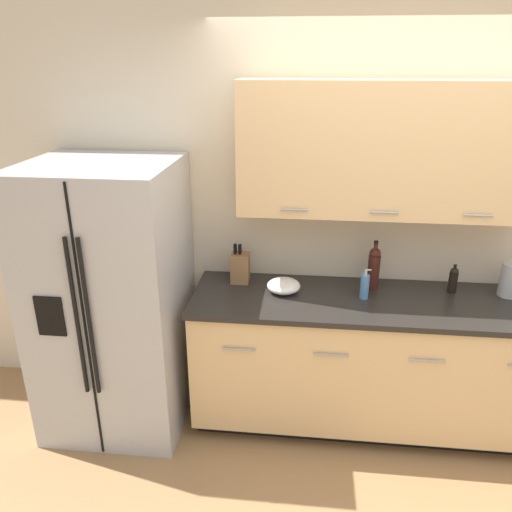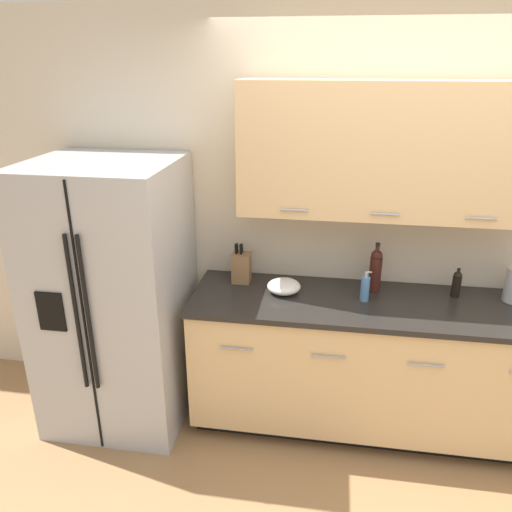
{
  "view_description": "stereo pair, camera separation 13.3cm",
  "coord_description": "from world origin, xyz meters",
  "px_view_note": "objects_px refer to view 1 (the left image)",
  "views": [
    {
      "loc": [
        -0.62,
        -1.95,
        2.28
      ],
      "look_at": [
        -0.93,
        0.84,
        1.16
      ],
      "focal_mm": 35.0,
      "sensor_mm": 36.0,
      "label": 1
    },
    {
      "loc": [
        -0.49,
        -1.93,
        2.28
      ],
      "look_at": [
        -0.93,
        0.84,
        1.16
      ],
      "focal_mm": 35.0,
      "sensor_mm": 36.0,
      "label": 2
    }
  ],
  "objects_px": {
    "refrigerator": "(113,299)",
    "knife_block": "(240,267)",
    "oil_bottle": "(453,279)",
    "mixing_bowl": "(284,286)",
    "wine_bottle": "(374,267)",
    "steel_canister": "(510,280)",
    "soap_dispenser": "(365,286)"
  },
  "relations": [
    {
      "from": "wine_bottle",
      "to": "soap_dispenser",
      "type": "xyz_separation_m",
      "value": [
        -0.07,
        -0.15,
        -0.07
      ]
    },
    {
      "from": "oil_bottle",
      "to": "steel_canister",
      "type": "relative_size",
      "value": 0.82
    },
    {
      "from": "refrigerator",
      "to": "wine_bottle",
      "type": "height_order",
      "value": "refrigerator"
    },
    {
      "from": "knife_block",
      "to": "oil_bottle",
      "type": "bearing_deg",
      "value": -0.46
    },
    {
      "from": "mixing_bowl",
      "to": "knife_block",
      "type": "bearing_deg",
      "value": 157.63
    },
    {
      "from": "refrigerator",
      "to": "soap_dispenser",
      "type": "height_order",
      "value": "refrigerator"
    },
    {
      "from": "steel_canister",
      "to": "wine_bottle",
      "type": "bearing_deg",
      "value": 178.75
    },
    {
      "from": "oil_bottle",
      "to": "knife_block",
      "type": "bearing_deg",
      "value": 179.54
    },
    {
      "from": "steel_canister",
      "to": "soap_dispenser",
      "type": "bearing_deg",
      "value": -171.55
    },
    {
      "from": "knife_block",
      "to": "soap_dispenser",
      "type": "xyz_separation_m",
      "value": [
        0.78,
        -0.15,
        -0.02
      ]
    },
    {
      "from": "knife_block",
      "to": "oil_bottle",
      "type": "height_order",
      "value": "knife_block"
    },
    {
      "from": "knife_block",
      "to": "mixing_bowl",
      "type": "bearing_deg",
      "value": -22.37
    },
    {
      "from": "oil_bottle",
      "to": "mixing_bowl",
      "type": "xyz_separation_m",
      "value": [
        -1.05,
        -0.11,
        -0.05
      ]
    },
    {
      "from": "wine_bottle",
      "to": "oil_bottle",
      "type": "relative_size",
      "value": 1.71
    },
    {
      "from": "steel_canister",
      "to": "mixing_bowl",
      "type": "height_order",
      "value": "steel_canister"
    },
    {
      "from": "wine_bottle",
      "to": "soap_dispenser",
      "type": "bearing_deg",
      "value": -113.67
    },
    {
      "from": "soap_dispenser",
      "to": "refrigerator",
      "type": "bearing_deg",
      "value": -176.48
    },
    {
      "from": "refrigerator",
      "to": "oil_bottle",
      "type": "distance_m",
      "value": 2.13
    },
    {
      "from": "refrigerator",
      "to": "steel_canister",
      "type": "height_order",
      "value": "refrigerator"
    },
    {
      "from": "refrigerator",
      "to": "knife_block",
      "type": "relative_size",
      "value": 6.43
    },
    {
      "from": "wine_bottle",
      "to": "oil_bottle",
      "type": "height_order",
      "value": "wine_bottle"
    },
    {
      "from": "refrigerator",
      "to": "knife_block",
      "type": "xyz_separation_m",
      "value": [
        0.78,
        0.25,
        0.15
      ]
    },
    {
      "from": "oil_bottle",
      "to": "steel_canister",
      "type": "distance_m",
      "value": 0.33
    },
    {
      "from": "soap_dispenser",
      "to": "mixing_bowl",
      "type": "distance_m",
      "value": 0.5
    },
    {
      "from": "wine_bottle",
      "to": "oil_bottle",
      "type": "bearing_deg",
      "value": -0.79
    },
    {
      "from": "soap_dispenser",
      "to": "oil_bottle",
      "type": "relative_size",
      "value": 1.03
    },
    {
      "from": "steel_canister",
      "to": "mixing_bowl",
      "type": "xyz_separation_m",
      "value": [
        -1.38,
        -0.1,
        -0.07
      ]
    },
    {
      "from": "mixing_bowl",
      "to": "wine_bottle",
      "type": "bearing_deg",
      "value": 11.72
    },
    {
      "from": "knife_block",
      "to": "soap_dispenser",
      "type": "distance_m",
      "value": 0.8
    },
    {
      "from": "wine_bottle",
      "to": "steel_canister",
      "type": "distance_m",
      "value": 0.82
    },
    {
      "from": "refrigerator",
      "to": "oil_bottle",
      "type": "xyz_separation_m",
      "value": [
        2.12,
        0.24,
        0.14
      ]
    },
    {
      "from": "soap_dispenser",
      "to": "steel_canister",
      "type": "distance_m",
      "value": 0.9
    }
  ]
}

